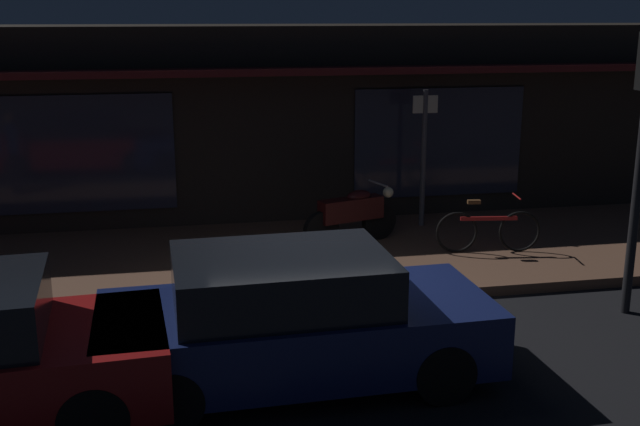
# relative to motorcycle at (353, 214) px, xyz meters

# --- Properties ---
(ground_plane) EXTENTS (60.00, 60.00, 0.00)m
(ground_plane) POSITION_rel_motorcycle_xyz_m (-1.20, -3.40, -0.65)
(ground_plane) COLOR black
(sidewalk_slab) EXTENTS (18.00, 4.00, 0.15)m
(sidewalk_slab) POSITION_rel_motorcycle_xyz_m (-1.20, -0.40, -0.57)
(sidewalk_slab) COLOR brown
(sidewalk_slab) RESTS_ON ground_plane
(storefront_building) EXTENTS (18.00, 3.30, 3.60)m
(storefront_building) POSITION_rel_motorcycle_xyz_m (-1.20, 2.99, 1.16)
(storefront_building) COLOR black
(storefront_building) RESTS_ON ground_plane
(motorcycle) EXTENTS (1.65, 0.75, 0.97)m
(motorcycle) POSITION_rel_motorcycle_xyz_m (0.00, 0.00, 0.00)
(motorcycle) COLOR black
(motorcycle) RESTS_ON sidewalk_slab
(bicycle_parked) EXTENTS (1.65, 0.42, 0.91)m
(bicycle_parked) POSITION_rel_motorcycle_xyz_m (1.98, -0.89, -0.14)
(bicycle_parked) COLOR black
(bicycle_parked) RESTS_ON sidewalk_slab
(sign_post) EXTENTS (0.44, 0.09, 2.40)m
(sign_post) POSITION_rel_motorcycle_xyz_m (1.46, 0.84, 0.86)
(sign_post) COLOR #47474C
(sign_post) RESTS_ON sidewalk_slab
(parked_car_far) EXTENTS (4.15, 1.88, 1.42)m
(parked_car_far) POSITION_rel_motorcycle_xyz_m (-1.68, -4.38, 0.06)
(parked_car_far) COLOR black
(parked_car_far) RESTS_ON ground_plane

